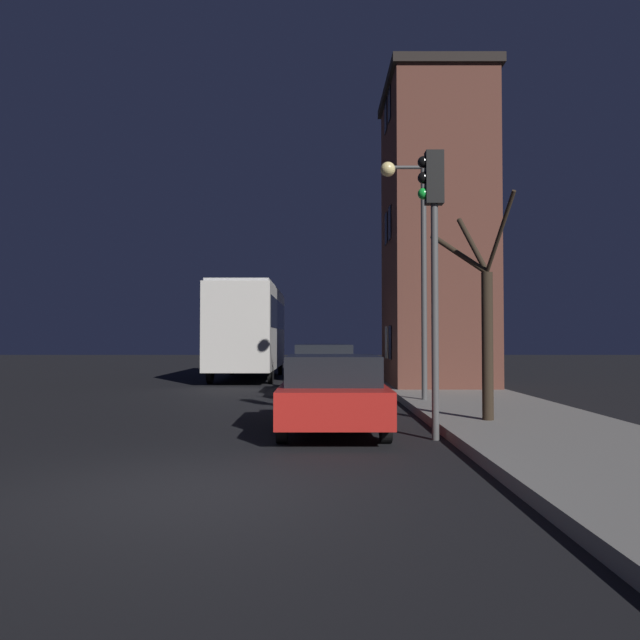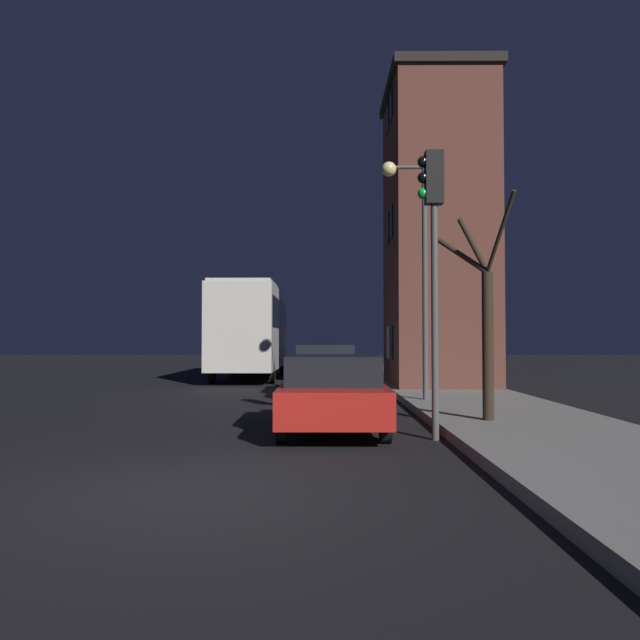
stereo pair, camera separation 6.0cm
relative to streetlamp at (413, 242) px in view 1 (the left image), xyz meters
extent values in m
plane|color=black|center=(-3.78, -8.67, -4.13)|extent=(120.00, 120.00, 0.00)
cube|color=brown|center=(1.59, 5.39, 1.00)|extent=(3.19, 4.74, 9.90)
cube|color=black|center=(1.59, 5.39, 6.10)|extent=(3.43, 4.98, 0.30)
cube|color=black|center=(-0.02, 4.83, -2.56)|extent=(0.03, 0.70, 1.10)
cube|color=beige|center=(-0.02, 5.95, -2.56)|extent=(0.03, 0.70, 1.10)
cube|color=black|center=(-0.02, 4.83, 1.40)|extent=(0.03, 0.70, 1.10)
cube|color=black|center=(-0.02, 5.95, 1.40)|extent=(0.03, 0.70, 1.10)
cube|color=black|center=(-0.02, 4.83, 5.35)|extent=(0.03, 0.70, 1.10)
cube|color=black|center=(-0.02, 5.95, 5.35)|extent=(0.03, 0.70, 1.10)
cylinder|color=#4C4C4C|center=(0.29, 0.00, -0.98)|extent=(0.14, 0.14, 5.96)
cylinder|color=#4C4C4C|center=(-0.16, 0.00, 1.90)|extent=(0.90, 0.09, 0.09)
sphere|color=#F9E08C|center=(-0.61, 0.00, 1.85)|extent=(0.38, 0.38, 0.38)
cylinder|color=#4C4C4C|center=(-0.39, -5.17, -2.15)|extent=(0.12, 0.12, 3.97)
cube|color=black|center=(-0.39, -5.17, 0.28)|extent=(0.30, 0.24, 0.90)
sphere|color=black|center=(-0.57, -5.17, 0.55)|extent=(0.20, 0.20, 0.20)
sphere|color=black|center=(-0.57, -5.17, 0.28)|extent=(0.20, 0.20, 0.20)
sphere|color=green|center=(-0.57, -5.17, 0.01)|extent=(0.20, 0.20, 0.20)
cylinder|color=#2D2319|center=(0.81, -3.95, -2.57)|extent=(0.21, 0.21, 2.77)
cylinder|color=#2D2319|center=(0.91, -4.48, -0.54)|extent=(0.28, 1.13, 1.34)
cylinder|color=#2D2319|center=(0.34, -3.73, -0.81)|extent=(1.05, 0.56, 0.85)
cylinder|color=#2D2319|center=(0.65, -3.53, -0.61)|extent=(0.45, 0.96, 1.22)
cube|color=beige|center=(-5.35, 10.99, -2.00)|extent=(2.48, 9.00, 3.30)
cube|color=black|center=(-5.35, 10.99, -1.41)|extent=(2.50, 8.28, 1.19)
cube|color=#B2B2B2|center=(-5.35, 10.99, -0.29)|extent=(2.36, 8.55, 0.12)
cylinder|color=black|center=(-4.20, 13.92, -3.65)|extent=(0.18, 0.96, 0.96)
cylinder|color=black|center=(-6.50, 13.92, -3.65)|extent=(0.18, 0.96, 0.96)
cylinder|color=black|center=(-4.20, 8.06, -3.65)|extent=(0.18, 0.96, 0.96)
cylinder|color=black|center=(-6.50, 8.06, -3.65)|extent=(0.18, 0.96, 0.96)
cube|color=#B21E19|center=(-2.10, -4.07, -3.55)|extent=(1.86, 4.31, 0.59)
cube|color=black|center=(-2.10, -4.28, -3.00)|extent=(1.64, 2.24, 0.51)
cylinder|color=black|center=(-1.26, -2.67, -3.85)|extent=(0.18, 0.57, 0.57)
cylinder|color=black|center=(-2.94, -2.67, -3.85)|extent=(0.18, 0.57, 0.57)
cylinder|color=black|center=(-1.26, -5.47, -3.85)|extent=(0.18, 0.57, 0.57)
cylinder|color=black|center=(-2.94, -5.47, -3.85)|extent=(0.18, 0.57, 0.57)
cube|color=#B7BABF|center=(-2.21, 3.46, -3.44)|extent=(1.89, 4.76, 0.72)
cube|color=black|center=(-2.21, 3.22, -2.84)|extent=(1.66, 2.48, 0.47)
cylinder|color=black|center=(-1.36, 5.01, -3.80)|extent=(0.18, 0.67, 0.67)
cylinder|color=black|center=(-3.07, 5.01, -3.80)|extent=(0.18, 0.67, 0.67)
cylinder|color=black|center=(-1.36, 1.91, -3.80)|extent=(0.18, 0.67, 0.67)
cylinder|color=black|center=(-3.07, 1.91, -3.80)|extent=(0.18, 0.67, 0.67)
cube|color=navy|center=(-2.21, 11.11, -3.49)|extent=(1.79, 4.59, 0.58)
cube|color=black|center=(-2.21, 10.88, -2.93)|extent=(1.58, 2.39, 0.55)
cylinder|color=black|center=(-1.40, 12.60, -3.79)|extent=(0.18, 0.70, 0.70)
cylinder|color=black|center=(-3.02, 12.60, -3.79)|extent=(0.18, 0.70, 0.70)
cylinder|color=black|center=(-1.40, 9.61, -3.79)|extent=(0.18, 0.70, 0.70)
cylinder|color=black|center=(-3.02, 9.61, -3.79)|extent=(0.18, 0.70, 0.70)
camera|label=1|loc=(-2.33, -15.63, -2.45)|focal=35.00mm
camera|label=2|loc=(-2.27, -15.63, -2.45)|focal=35.00mm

